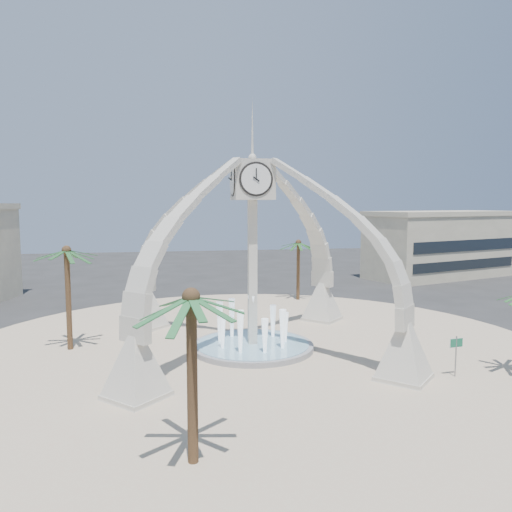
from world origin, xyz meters
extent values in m
plane|color=#282828|center=(0.00, 0.00, 0.00)|extent=(140.00, 140.00, 0.00)
cylinder|color=#BFAF8E|center=(0.00, 0.00, 0.03)|extent=(40.00, 40.00, 0.06)
cube|color=beige|center=(0.00, 0.00, 4.90)|extent=(0.55, 0.55, 9.80)
cube|color=beige|center=(0.00, 0.00, 11.05)|extent=(2.50, 2.50, 2.50)
cone|color=beige|center=(0.00, 0.00, 14.30)|extent=(0.20, 0.20, 4.00)
cylinder|color=white|center=(0.00, -1.29, 11.05)|extent=(1.84, 0.04, 1.84)
pyramid|color=beige|center=(7.07, 7.07, 1.60)|extent=(3.80, 3.80, 3.20)
pyramid|color=beige|center=(-7.07, 7.07, 1.60)|extent=(3.80, 3.80, 3.20)
pyramid|color=beige|center=(-7.07, -7.07, 1.60)|extent=(3.80, 3.80, 3.20)
pyramid|color=beige|center=(7.07, -7.07, 1.60)|extent=(3.80, 3.80, 3.20)
cylinder|color=#969799|center=(0.00, 0.00, 0.20)|extent=(8.00, 8.00, 0.40)
cylinder|color=#8ABACE|center=(0.00, 0.00, 0.42)|extent=(7.40, 7.40, 0.04)
cone|color=white|center=(0.00, 0.00, 2.02)|extent=(0.60, 0.60, 3.20)
cube|color=beige|center=(30.00, 28.00, 4.00)|extent=(21.49, 13.79, 8.00)
cube|color=beige|center=(30.00, 28.00, 8.30)|extent=(21.87, 14.17, 0.60)
cylinder|color=brown|center=(-11.77, 2.16, 3.35)|extent=(0.35, 0.35, 6.70)
cylinder|color=brown|center=(7.46, 15.89, 2.93)|extent=(0.34, 0.34, 5.87)
cylinder|color=brown|center=(-4.70, -13.78, 3.18)|extent=(0.39, 0.39, 6.36)
cylinder|color=slate|center=(10.08, -7.21, 1.17)|extent=(0.07, 0.07, 2.33)
cube|color=#186344|center=(10.08, -7.21, 1.96)|extent=(0.79, 0.13, 0.47)
cube|color=white|center=(10.08, -7.21, 1.96)|extent=(0.86, 0.12, 0.53)
camera|label=1|loc=(-5.64, -31.42, 9.56)|focal=35.00mm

